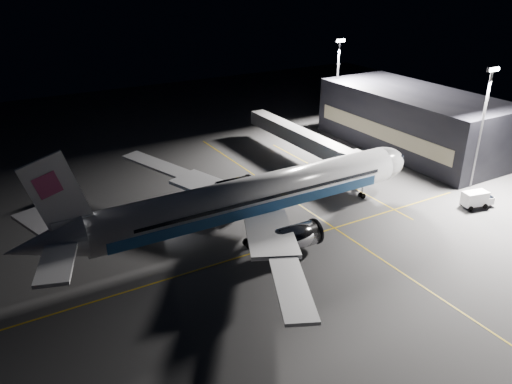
{
  "coord_description": "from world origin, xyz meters",
  "views": [
    {
      "loc": [
        -32.54,
        -55.95,
        35.33
      ],
      "look_at": [
        -0.15,
        -0.47,
        6.0
      ],
      "focal_mm": 35.0,
      "sensor_mm": 36.0,
      "label": 1
    }
  ],
  "objects": [
    {
      "name": "safety_cone_b",
      "position": [
        3.55,
        8.83,
        0.34
      ],
      "size": [
        0.45,
        0.45,
        0.68
      ],
      "primitive_type": "cone",
      "color": "orange",
      "rests_on": "ground"
    },
    {
      "name": "service_truck",
      "position": [
        34.12,
        -11.73,
        1.41
      ],
      "size": [
        5.47,
        3.11,
        2.64
      ],
      "rotation": [
        0.0,
        0.0,
        -0.21
      ],
      "color": "white",
      "rests_on": "ground"
    },
    {
      "name": "floodlight_mast_north",
      "position": [
        40.0,
        31.99,
        12.37
      ],
      "size": [
        2.4,
        0.68,
        20.7
      ],
      "color": "#59595E",
      "rests_on": "ground"
    },
    {
      "name": "guide_line_side",
      "position": [
        22.0,
        10.0,
        0.01
      ],
      "size": [
        0.25,
        40.0,
        0.01
      ],
      "primitive_type": "cube",
      "color": "gold",
      "rests_on": "ground"
    },
    {
      "name": "jet_bridge",
      "position": [
        22.0,
        18.06,
        4.58
      ],
      "size": [
        3.6,
        34.4,
        6.3
      ],
      "color": "#B2B2B7",
      "rests_on": "ground"
    },
    {
      "name": "ground",
      "position": [
        0.0,
        0.0,
        0.0
      ],
      "size": [
        200.0,
        200.0,
        0.0
      ],
      "primitive_type": "plane",
      "color": "#4C4C4F",
      "rests_on": "ground"
    },
    {
      "name": "safety_cone_a",
      "position": [
        -4.53,
        5.84,
        0.32
      ],
      "size": [
        0.42,
        0.42,
        0.63
      ],
      "primitive_type": "cone",
      "color": "orange",
      "rests_on": "ground"
    },
    {
      "name": "baggage_tug",
      "position": [
        -12.22,
        8.0,
        0.71
      ],
      "size": [
        2.44,
        2.11,
        1.55
      ],
      "rotation": [
        0.0,
        0.0,
        0.21
      ],
      "color": "black",
      "rests_on": "ground"
    },
    {
      "name": "guide_line_cross",
      "position": [
        0.0,
        -6.0,
        0.01
      ],
      "size": [
        70.0,
        0.25,
        0.01
      ],
      "primitive_type": "cube",
      "color": "gold",
      "rests_on": "ground"
    },
    {
      "name": "safety_cone_c",
      "position": [
        3.41,
        11.03,
        0.31
      ],
      "size": [
        0.42,
        0.42,
        0.62
      ],
      "primitive_type": "cone",
      "color": "orange",
      "rests_on": "ground"
    },
    {
      "name": "floodlight_mast_south",
      "position": [
        40.0,
        -6.01,
        12.37
      ],
      "size": [
        2.4,
        0.67,
        20.7
      ],
      "color": "#59595E",
      "rests_on": "ground"
    },
    {
      "name": "guide_line_main",
      "position": [
        10.0,
        0.0,
        0.01
      ],
      "size": [
        0.25,
        80.0,
        0.01
      ],
      "primitive_type": "cube",
      "color": "gold",
      "rests_on": "ground"
    },
    {
      "name": "terminal",
      "position": [
        45.98,
        14.0,
        6.0
      ],
      "size": [
        18.12,
        40.0,
        12.0
      ],
      "color": "black",
      "rests_on": "ground"
    },
    {
      "name": "airliner",
      "position": [
        -1.08,
        0.0,
        5.16
      ],
      "size": [
        61.48,
        54.22,
        16.64
      ],
      "color": "silver",
      "rests_on": "ground"
    }
  ]
}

